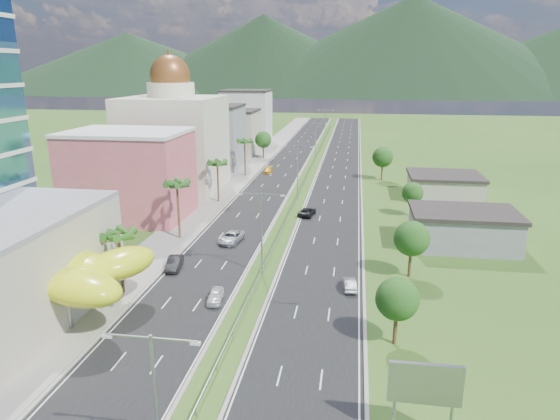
% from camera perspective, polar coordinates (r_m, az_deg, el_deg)
% --- Properties ---
extents(ground, '(500.00, 500.00, 0.00)m').
position_cam_1_polar(ground, '(57.19, -3.94, -11.19)').
color(ground, '#2D5119').
rests_on(ground, ground).
extents(road_left, '(11.00, 260.00, 0.04)m').
position_cam_1_polar(road_left, '(143.27, 0.88, 5.50)').
color(road_left, black).
rests_on(road_left, ground).
extents(road_right, '(11.00, 260.00, 0.04)m').
position_cam_1_polar(road_right, '(142.07, 6.92, 5.30)').
color(road_right, black).
rests_on(road_right, ground).
extents(sidewalk_left, '(7.00, 260.00, 0.12)m').
position_cam_1_polar(sidewalk_left, '(144.82, -2.86, 5.61)').
color(sidewalk_left, gray).
rests_on(sidewalk_left, ground).
extents(median_guardrail, '(0.10, 216.06, 0.76)m').
position_cam_1_polar(median_guardrail, '(124.75, 3.19, 4.18)').
color(median_guardrail, gray).
rests_on(median_guardrail, ground).
extents(streetlight_median_a, '(6.04, 0.25, 11.00)m').
position_cam_1_polar(streetlight_median_a, '(33.31, -14.06, -20.05)').
color(streetlight_median_a, gray).
rests_on(streetlight_median_a, ground).
extents(streetlight_median_b, '(6.04, 0.25, 11.00)m').
position_cam_1_polar(streetlight_median_b, '(63.69, -2.12, -1.70)').
color(streetlight_median_b, gray).
rests_on(streetlight_median_b, ground).
extents(streetlight_median_c, '(6.04, 0.25, 11.00)m').
position_cam_1_polar(streetlight_median_c, '(102.10, 2.04, 5.06)').
color(streetlight_median_c, gray).
rests_on(streetlight_median_c, ground).
extents(streetlight_median_d, '(6.04, 0.25, 11.00)m').
position_cam_1_polar(streetlight_median_d, '(146.34, 4.11, 8.35)').
color(streetlight_median_d, gray).
rests_on(streetlight_median_d, ground).
extents(streetlight_median_e, '(6.04, 0.25, 11.00)m').
position_cam_1_polar(streetlight_median_e, '(190.93, 5.22, 10.11)').
color(streetlight_median_e, gray).
rests_on(streetlight_median_e, ground).
extents(lime_canopy, '(18.00, 15.00, 7.40)m').
position_cam_1_polar(lime_canopy, '(59.25, -24.30, -6.36)').
color(lime_canopy, '#D1E216').
rests_on(lime_canopy, ground).
extents(pink_shophouse, '(20.00, 15.00, 15.00)m').
position_cam_1_polar(pink_shophouse, '(92.51, -16.84, 3.71)').
color(pink_shophouse, '#C9525B').
rests_on(pink_shophouse, ground).
extents(domed_building, '(20.00, 20.00, 28.70)m').
position_cam_1_polar(domed_building, '(112.75, -12.05, 8.13)').
color(domed_building, beige).
rests_on(domed_building, ground).
extents(midrise_grey, '(16.00, 15.00, 16.00)m').
position_cam_1_polar(midrise_grey, '(136.38, -7.91, 8.22)').
color(midrise_grey, gray).
rests_on(midrise_grey, ground).
extents(midrise_beige, '(16.00, 15.00, 13.00)m').
position_cam_1_polar(midrise_beige, '(157.62, -5.63, 8.77)').
color(midrise_beige, '#B7A996').
rests_on(midrise_beige, ground).
extents(midrise_white, '(16.00, 15.00, 18.00)m').
position_cam_1_polar(midrise_white, '(179.59, -3.84, 10.49)').
color(midrise_white, silver).
rests_on(midrise_white, ground).
extents(billboard, '(5.20, 0.35, 6.20)m').
position_cam_1_polar(billboard, '(38.72, 16.24, -18.76)').
color(billboard, gray).
rests_on(billboard, ground).
extents(shed_near, '(15.00, 10.00, 5.00)m').
position_cam_1_polar(shed_near, '(79.98, 20.18, -2.18)').
color(shed_near, gray).
rests_on(shed_near, ground).
extents(shed_far, '(14.00, 12.00, 4.40)m').
position_cam_1_polar(shed_far, '(108.89, 18.23, 2.50)').
color(shed_far, '#B7A996').
rests_on(shed_far, ground).
extents(palm_tree_b, '(3.60, 3.60, 8.10)m').
position_cam_1_polar(palm_tree_b, '(61.23, -17.99, -2.93)').
color(palm_tree_b, '#47301C').
rests_on(palm_tree_b, ground).
extents(palm_tree_c, '(3.60, 3.60, 9.60)m').
position_cam_1_polar(palm_tree_c, '(78.49, -11.69, 2.70)').
color(palm_tree_c, '#47301C').
rests_on(palm_tree_c, ground).
extents(palm_tree_d, '(3.60, 3.60, 8.60)m').
position_cam_1_polar(palm_tree_d, '(100.09, -7.17, 5.19)').
color(palm_tree_d, '#47301C').
rests_on(palm_tree_d, ground).
extents(palm_tree_e, '(3.60, 3.60, 9.40)m').
position_cam_1_polar(palm_tree_e, '(123.88, -4.07, 7.70)').
color(palm_tree_e, '#47301C').
rests_on(palm_tree_e, ground).
extents(leafy_tree_lfar, '(4.90, 4.90, 8.05)m').
position_cam_1_polar(leafy_tree_lfar, '(148.51, -1.93, 8.04)').
color(leafy_tree_lfar, '#47301C').
rests_on(leafy_tree_lfar, ground).
extents(leafy_tree_ra, '(4.20, 4.20, 6.90)m').
position_cam_1_polar(leafy_tree_ra, '(49.65, 13.25, -9.89)').
color(leafy_tree_ra, '#47301C').
rests_on(leafy_tree_ra, ground).
extents(leafy_tree_rb, '(4.55, 4.55, 7.47)m').
position_cam_1_polar(leafy_tree_rb, '(65.50, 14.82, -3.18)').
color(leafy_tree_rb, '#47301C').
rests_on(leafy_tree_rb, ground).
extents(leafy_tree_rc, '(3.85, 3.85, 6.33)m').
position_cam_1_polar(leafy_tree_rc, '(92.80, 14.92, 1.91)').
color(leafy_tree_rc, '#47301C').
rests_on(leafy_tree_rc, ground).
extents(leafy_tree_rd, '(4.90, 4.90, 8.05)m').
position_cam_1_polar(leafy_tree_rd, '(121.53, 11.66, 5.94)').
color(leafy_tree_rd, '#47301C').
rests_on(leafy_tree_rd, ground).
extents(mountain_ridge, '(860.00, 140.00, 90.00)m').
position_cam_1_polar(mountain_ridge, '(502.64, 14.50, 12.52)').
color(mountain_ridge, black).
rests_on(mountain_ridge, ground).
extents(car_white_near_left, '(2.11, 4.23, 1.38)m').
position_cam_1_polar(car_white_near_left, '(58.80, -7.40, -9.70)').
color(car_white_near_left, silver).
rests_on(car_white_near_left, road_left).
extents(car_dark_left, '(2.40, 5.03, 1.59)m').
position_cam_1_polar(car_dark_left, '(68.72, -11.99, -5.94)').
color(car_dark_left, black).
rests_on(car_dark_left, road_left).
extents(car_silver_mid_left, '(3.45, 6.06, 1.60)m').
position_cam_1_polar(car_silver_mid_left, '(77.45, -5.56, -3.12)').
color(car_silver_mid_left, '#A6A8AD').
rests_on(car_silver_mid_left, road_left).
extents(car_yellow_far_left, '(1.92, 4.70, 1.36)m').
position_cam_1_polar(car_yellow_far_left, '(128.49, -1.35, 4.60)').
color(car_yellow_far_left, gold).
rests_on(car_yellow_far_left, road_left).
extents(car_silver_right, '(1.87, 4.22, 1.35)m').
position_cam_1_polar(car_silver_right, '(61.92, 7.96, -8.37)').
color(car_silver_right, '#95979C').
rests_on(car_silver_right, road_right).
extents(car_dark_far_right, '(3.27, 5.57, 1.46)m').
position_cam_1_polar(car_dark_far_right, '(91.10, 3.10, -0.17)').
color(car_dark_far_right, black).
rests_on(car_dark_far_right, road_right).
extents(motorcycle, '(0.63, 2.06, 1.32)m').
position_cam_1_polar(motorcycle, '(67.60, -12.39, -6.47)').
color(motorcycle, black).
rests_on(motorcycle, road_left).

